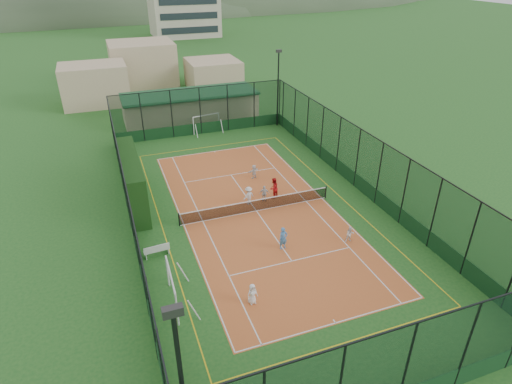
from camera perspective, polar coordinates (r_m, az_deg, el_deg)
ground at (r=31.98m, az=0.06°, el=-2.55°), size 300.00×300.00×0.00m
court_slab at (r=31.98m, az=0.06°, el=-2.55°), size 11.17×23.97×0.01m
tennis_net at (r=31.71m, az=0.06°, el=-1.74°), size 11.67×0.12×1.06m
perimeter_fence at (r=30.75m, az=0.06°, el=1.42°), size 18.12×34.12×5.00m
floodlight_ne at (r=47.58m, az=2.94°, el=13.55°), size 0.60×0.26×8.25m
clubhouse at (r=50.82m, az=-8.73°, el=11.27°), size 15.20×7.20×3.15m
distant_hills at (r=176.64m, az=-18.45°, el=22.16°), size 200.00×60.00×24.00m
hedge_left at (r=33.60m, az=-16.12°, el=1.55°), size 1.30×8.65×3.78m
white_bench at (r=27.94m, az=-13.11°, el=-7.50°), size 1.66×0.56×0.92m
futsal_goal_near at (r=23.91m, az=-11.14°, el=-12.59°), size 3.32×1.04×2.13m
futsal_goal_far at (r=46.62m, az=-6.64°, el=9.01°), size 3.13×1.34×1.95m
child_near_left at (r=23.82m, az=-0.49°, el=-13.43°), size 0.68×0.50×1.27m
child_near_mid at (r=27.72m, az=3.65°, el=-6.17°), size 0.60×0.43×1.56m
child_near_right at (r=29.08m, az=12.44°, el=-5.51°), size 0.61×0.51×1.15m
child_far_left at (r=32.53m, az=-0.99°, el=-0.47°), size 1.07×0.84×1.46m
child_far_right at (r=32.95m, az=1.12°, el=-0.20°), size 0.83×0.58×1.31m
child_far_back at (r=36.47m, az=-0.27°, el=2.75°), size 1.18×0.73×1.21m
coach at (r=33.39m, az=2.37°, el=0.55°), size 1.02×0.95×1.67m
tennis_balls at (r=32.73m, az=-3.10°, el=-1.71°), size 4.32×1.06×0.07m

